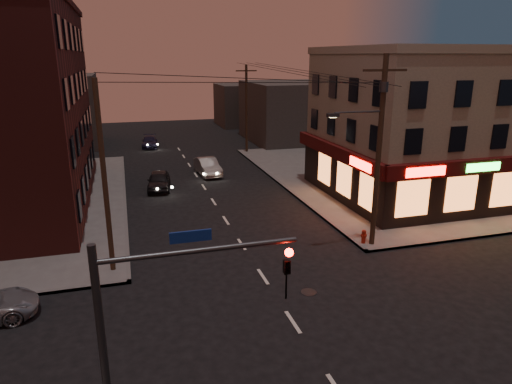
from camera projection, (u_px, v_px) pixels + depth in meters
name	position (u px, v px, depth m)	size (l,w,h in m)	color
ground	(293.00, 322.00, 17.90)	(120.00, 120.00, 0.00)	black
sidewalk_ne	(408.00, 173.00, 40.18)	(24.00, 28.00, 0.15)	#514F4C
pizza_building	(435.00, 123.00, 32.99)	(15.85, 12.85, 10.50)	gray
bg_building_ne_a	(291.00, 111.00, 55.60)	(10.00, 12.00, 7.00)	#3F3D3A
bg_building_nw	(56.00, 111.00, 51.87)	(9.00, 10.00, 8.00)	#3F3D3A
bg_building_ne_b	(245.00, 105.00, 68.07)	(8.00, 8.00, 6.00)	#3F3D3A
utility_pole_main	(377.00, 143.00, 23.37)	(4.20, 0.44, 10.00)	#382619
utility_pole_far	(246.00, 109.00, 47.81)	(0.26, 0.26, 9.00)	#382619
utility_pole_west	(104.00, 179.00, 20.71)	(0.24, 0.24, 9.00)	#382619
traffic_signal	(151.00, 333.00, 10.06)	(4.49, 0.32, 6.47)	#333538
sedan_near	(159.00, 181.00, 35.46)	(1.67, 4.16, 1.42)	black
sedan_mid	(208.00, 167.00, 39.84)	(1.55, 4.46, 1.47)	gray
sedan_far	(150.00, 142.00, 51.99)	(1.71, 4.20, 1.22)	black
fire_hydrant	(364.00, 236.00, 24.97)	(0.35, 0.35, 0.78)	#9C1B0E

